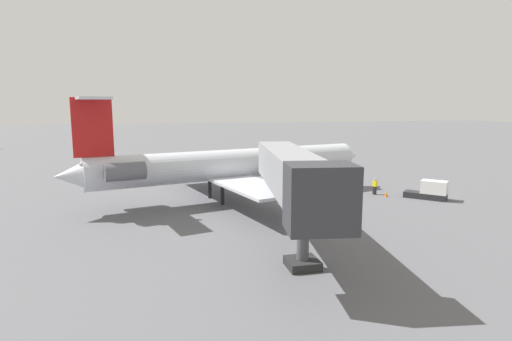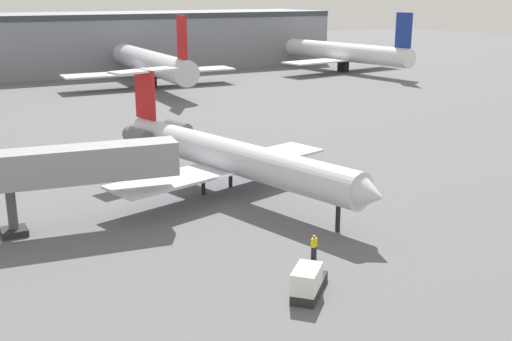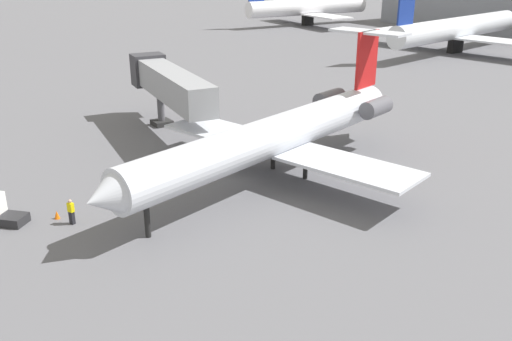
{
  "view_description": "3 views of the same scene",
  "coord_description": "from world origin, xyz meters",
  "px_view_note": "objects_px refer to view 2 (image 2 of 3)",
  "views": [
    {
      "loc": [
        -38.26,
        8.27,
        9.14
      ],
      "look_at": [
        -1.51,
        -0.45,
        3.22
      ],
      "focal_mm": 28.53,
      "sensor_mm": 36.0,
      "label": 1
    },
    {
      "loc": [
        -22.22,
        -45.62,
        17.18
      ],
      "look_at": [
        2.38,
        -0.69,
        2.56
      ],
      "focal_mm": 43.77,
      "sensor_mm": 36.0,
      "label": 2
    },
    {
      "loc": [
        32.65,
        -21.71,
        16.06
      ],
      "look_at": [
        3.36,
        -1.93,
        2.27
      ],
      "focal_mm": 39.01,
      "sensor_mm": 36.0,
      "label": 3
    }
  ],
  "objects_px": {
    "baggage_tug_lead": "(308,283)",
    "parked_airliner_east_mid": "(344,53)",
    "traffic_cone_near": "(302,262)",
    "jet_bridge": "(46,168)",
    "ground_crew_marshaller": "(314,247)",
    "regional_jet": "(225,154)",
    "parked_airliner_centre": "(151,63)"
  },
  "relations": [
    {
      "from": "jet_bridge",
      "to": "traffic_cone_near",
      "type": "height_order",
      "value": "jet_bridge"
    },
    {
      "from": "traffic_cone_near",
      "to": "parked_airliner_centre",
      "type": "bearing_deg",
      "value": 77.12
    },
    {
      "from": "jet_bridge",
      "to": "regional_jet",
      "type": "bearing_deg",
      "value": 6.62
    },
    {
      "from": "regional_jet",
      "to": "jet_bridge",
      "type": "xyz_separation_m",
      "value": [
        -15.44,
        -1.79,
        1.25
      ]
    },
    {
      "from": "baggage_tug_lead",
      "to": "parked_airliner_east_mid",
      "type": "bearing_deg",
      "value": 52.49
    },
    {
      "from": "baggage_tug_lead",
      "to": "jet_bridge",
      "type": "bearing_deg",
      "value": 121.58
    },
    {
      "from": "baggage_tug_lead",
      "to": "traffic_cone_near",
      "type": "bearing_deg",
      "value": 61.45
    },
    {
      "from": "parked_airliner_centre",
      "to": "traffic_cone_near",
      "type": "bearing_deg",
      "value": -102.88
    },
    {
      "from": "traffic_cone_near",
      "to": "parked_airliner_centre",
      "type": "distance_m",
      "value": 83.49
    },
    {
      "from": "regional_jet",
      "to": "traffic_cone_near",
      "type": "xyz_separation_m",
      "value": [
        -2.35,
        -16.18,
        -3.32
      ]
    },
    {
      "from": "jet_bridge",
      "to": "baggage_tug_lead",
      "type": "distance_m",
      "value": 21.57
    },
    {
      "from": "baggage_tug_lead",
      "to": "parked_airliner_centre",
      "type": "relative_size",
      "value": 0.1
    },
    {
      "from": "traffic_cone_near",
      "to": "parked_airliner_east_mid",
      "type": "distance_m",
      "value": 105.44
    },
    {
      "from": "traffic_cone_near",
      "to": "parked_airliner_east_mid",
      "type": "bearing_deg",
      "value": 52.14
    },
    {
      "from": "jet_bridge",
      "to": "traffic_cone_near",
      "type": "relative_size",
      "value": 31.67
    },
    {
      "from": "traffic_cone_near",
      "to": "parked_airliner_east_mid",
      "type": "xyz_separation_m",
      "value": [
        64.67,
        83.19,
        4.02
      ]
    },
    {
      "from": "regional_jet",
      "to": "jet_bridge",
      "type": "height_order",
      "value": "regional_jet"
    },
    {
      "from": "traffic_cone_near",
      "to": "parked_airliner_east_mid",
      "type": "relative_size",
      "value": 0.01
    },
    {
      "from": "traffic_cone_near",
      "to": "jet_bridge",
      "type": "bearing_deg",
      "value": 132.29
    },
    {
      "from": "regional_jet",
      "to": "ground_crew_marshaller",
      "type": "bearing_deg",
      "value": -93.86
    },
    {
      "from": "ground_crew_marshaller",
      "to": "parked_airliner_east_mid",
      "type": "xyz_separation_m",
      "value": [
        63.38,
        82.58,
        3.44
      ]
    },
    {
      "from": "baggage_tug_lead",
      "to": "parked_airliner_centre",
      "type": "bearing_deg",
      "value": 76.38
    },
    {
      "from": "baggage_tug_lead",
      "to": "parked_airliner_centre",
      "type": "height_order",
      "value": "parked_airliner_centre"
    },
    {
      "from": "baggage_tug_lead",
      "to": "parked_airliner_east_mid",
      "type": "distance_m",
      "value": 109.54
    },
    {
      "from": "ground_crew_marshaller",
      "to": "traffic_cone_near",
      "type": "distance_m",
      "value": 1.54
    },
    {
      "from": "baggage_tug_lead",
      "to": "parked_airliner_east_mid",
      "type": "xyz_separation_m",
      "value": [
        66.66,
        86.85,
        3.46
      ]
    },
    {
      "from": "ground_crew_marshaller",
      "to": "traffic_cone_near",
      "type": "xyz_separation_m",
      "value": [
        -1.3,
        -0.61,
        -0.58
      ]
    },
    {
      "from": "jet_bridge",
      "to": "ground_crew_marshaller",
      "type": "height_order",
      "value": "jet_bridge"
    },
    {
      "from": "regional_jet",
      "to": "baggage_tug_lead",
      "type": "relative_size",
      "value": 8.15
    },
    {
      "from": "parked_airliner_centre",
      "to": "parked_airliner_east_mid",
      "type": "distance_m",
      "value": 46.12
    },
    {
      "from": "regional_jet",
      "to": "baggage_tug_lead",
      "type": "distance_m",
      "value": 20.5
    },
    {
      "from": "ground_crew_marshaller",
      "to": "parked_airliner_centre",
      "type": "xyz_separation_m",
      "value": [
        17.29,
        80.68,
        3.63
      ]
    }
  ]
}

